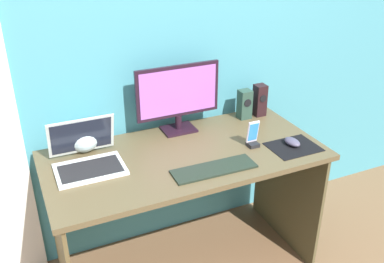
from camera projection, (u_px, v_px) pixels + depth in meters
name	position (u px, v px, depth m)	size (l,w,h in m)	color
wall_back	(154.00, 36.00, 2.26)	(6.00, 0.04, 2.50)	teal
desk	(185.00, 180.00, 2.24)	(1.39, 0.67, 0.75)	brown
monitor	(178.00, 96.00, 2.31)	(0.47, 0.14, 0.37)	black
speaker_right	(260.00, 100.00, 2.54)	(0.07, 0.07, 0.19)	black
speaker_near_monitor	(245.00, 104.00, 2.51)	(0.07, 0.07, 0.17)	#284237
laptop	(87.00, 158.00, 2.04)	(0.32, 0.29, 0.22)	silver
fishbowl	(83.00, 137.00, 2.16)	(0.16, 0.16, 0.16)	silver
keyboard_external	(214.00, 169.00, 2.03)	(0.40, 0.13, 0.01)	black
mousepad	(293.00, 147.00, 2.23)	(0.25, 0.20, 0.00)	black
mouse	(292.00, 142.00, 2.23)	(0.06, 0.10, 0.04)	#4B455C
phone_in_dock	(253.00, 138.00, 2.22)	(0.06, 0.05, 0.14)	black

